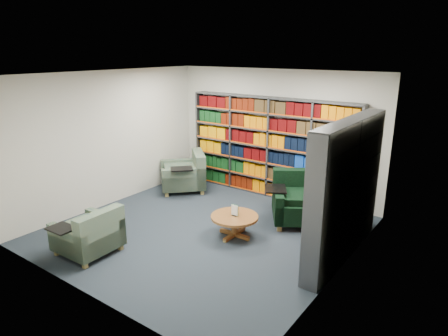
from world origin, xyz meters
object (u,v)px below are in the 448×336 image
Objects in this scene: chair_green_right at (300,201)px; coffee_table at (235,220)px; chair_teal_front at (91,236)px; chair_teal_left at (187,175)px.

coffee_table is (-0.61, -1.34, -0.06)m from chair_green_right.
chair_green_right is 1.38× the size of chair_teal_front.
coffee_table is at bearing -114.59° from chair_green_right.
chair_green_right reaches higher than chair_teal_left.
chair_teal_front is at bearing -123.50° from chair_green_right.
coffee_table is (2.31, -1.38, -0.05)m from chair_teal_left.
chair_green_right is 1.69× the size of coffee_table.
chair_teal_left is 2.69m from coffee_table.
chair_green_right is 3.85m from chair_teal_front.
chair_green_right is (2.92, -0.05, 0.02)m from chair_teal_left.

